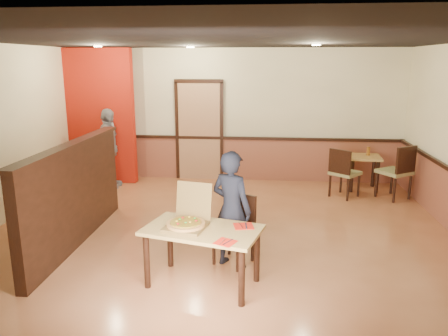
% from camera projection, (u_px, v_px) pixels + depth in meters
% --- Properties ---
extents(floor, '(7.00, 7.00, 0.00)m').
position_uv_depth(floor, '(219.00, 242.00, 6.26)').
color(floor, '#C97C4E').
rests_on(floor, ground).
extents(ceiling, '(7.00, 7.00, 0.00)m').
position_uv_depth(ceiling, '(218.00, 39.00, 5.59)').
color(ceiling, black).
rests_on(ceiling, wall_back).
extents(wall_back, '(7.00, 0.00, 7.00)m').
position_uv_depth(wall_back, '(237.00, 115.00, 9.31)').
color(wall_back, '#F8F1C2').
rests_on(wall_back, floor).
extents(wainscot_back, '(7.00, 0.04, 0.90)m').
position_uv_depth(wainscot_back, '(236.00, 159.00, 9.50)').
color(wainscot_back, brown).
rests_on(wainscot_back, floor).
extents(chair_rail_back, '(7.00, 0.06, 0.06)m').
position_uv_depth(chair_rail_back, '(236.00, 138.00, 9.37)').
color(chair_rail_back, black).
rests_on(chair_rail_back, wall_back).
extents(back_door, '(0.90, 0.06, 2.10)m').
position_uv_depth(back_door, '(199.00, 131.00, 9.43)').
color(back_door, tan).
rests_on(back_door, wall_back).
extents(booth_partition, '(0.20, 3.10, 1.44)m').
position_uv_depth(booth_partition, '(75.00, 193.00, 6.08)').
color(booth_partition, black).
rests_on(booth_partition, floor).
extents(red_accent_panel, '(1.60, 0.20, 2.78)m').
position_uv_depth(red_accent_panel, '(96.00, 117.00, 9.10)').
color(red_accent_panel, '#A91A0C').
rests_on(red_accent_panel, floor).
extents(spot_a, '(0.14, 0.14, 0.02)m').
position_uv_depth(spot_a, '(98.00, 46.00, 7.56)').
color(spot_a, beige).
rests_on(spot_a, ceiling).
extents(spot_b, '(0.14, 0.14, 0.02)m').
position_uv_depth(spot_b, '(190.00, 47.00, 8.09)').
color(spot_b, beige).
rests_on(spot_b, ceiling).
extents(spot_c, '(0.14, 0.14, 0.02)m').
position_uv_depth(spot_c, '(316.00, 45.00, 6.91)').
color(spot_c, beige).
rests_on(spot_c, ceiling).
extents(main_table, '(1.43, 1.04, 0.69)m').
position_uv_depth(main_table, '(202.00, 237.00, 4.95)').
color(main_table, tan).
rests_on(main_table, floor).
extents(diner_chair, '(0.59, 0.59, 0.88)m').
position_uv_depth(diner_chair, '(236.00, 226.00, 5.57)').
color(diner_chair, olive).
rests_on(diner_chair, floor).
extents(side_chair_left, '(0.66, 0.66, 0.94)m').
position_uv_depth(side_chair_left, '(343.00, 171.00, 8.21)').
color(side_chair_left, olive).
rests_on(side_chair_left, floor).
extents(side_chair_right, '(0.71, 0.71, 1.03)m').
position_uv_depth(side_chair_right, '(398.00, 170.00, 8.09)').
color(side_chair_right, olive).
rests_on(side_chair_right, floor).
extents(side_table, '(0.69, 0.69, 0.69)m').
position_uv_depth(side_table, '(364.00, 164.00, 8.74)').
color(side_table, tan).
rests_on(side_table, floor).
extents(diner, '(0.65, 0.58, 1.49)m').
position_uv_depth(diner, '(231.00, 210.00, 5.38)').
color(diner, black).
rests_on(diner, floor).
extents(passerby, '(0.40, 0.95, 1.62)m').
position_uv_depth(passerby, '(109.00, 149.00, 8.81)').
color(passerby, gray).
rests_on(passerby, floor).
extents(pizza_box, '(0.53, 0.59, 0.46)m').
position_uv_depth(pizza_box, '(187.00, 222.00, 4.97)').
color(pizza_box, brown).
rests_on(pizza_box, main_table).
extents(pizza, '(0.57, 0.57, 0.03)m').
position_uv_depth(pizza, '(186.00, 224.00, 4.93)').
color(pizza, tan).
rests_on(pizza, pizza_box).
extents(napkin_near, '(0.26, 0.26, 0.01)m').
position_uv_depth(napkin_near, '(225.00, 242.00, 4.54)').
color(napkin_near, red).
rests_on(napkin_near, main_table).
extents(napkin_far, '(0.26, 0.26, 0.01)m').
position_uv_depth(napkin_far, '(244.00, 226.00, 4.98)').
color(napkin_far, red).
rests_on(napkin_far, main_table).
extents(condiment, '(0.07, 0.07, 0.17)m').
position_uv_depth(condiment, '(368.00, 151.00, 8.76)').
color(condiment, brown).
rests_on(condiment, side_table).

